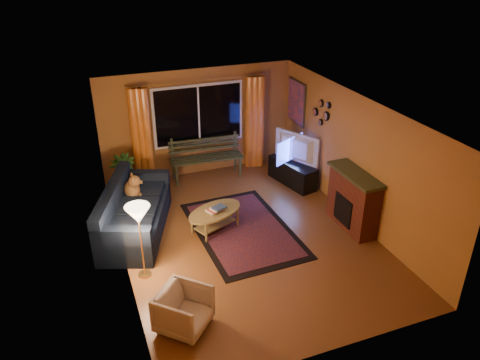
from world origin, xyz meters
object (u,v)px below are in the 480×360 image
object	(u,v)px
bench	(207,168)
tv_console	(292,173)
armchair	(184,308)
coffee_table	(215,220)
sofa	(135,210)
floor_lamp	(141,242)

from	to	relation	value
bench	tv_console	size ratio (longest dim) A/B	1.32
bench	tv_console	world-z (taller)	tv_console
armchair	coffee_table	world-z (taller)	armchair
bench	sofa	world-z (taller)	sofa
sofa	bench	bearing A→B (deg)	62.21
bench	sofa	xyz separation A→B (m)	(-1.94, -1.72, 0.22)
bench	coffee_table	size ratio (longest dim) A/B	1.43
armchair	bench	bearing A→B (deg)	23.03
floor_lamp	armchair	bearing A→B (deg)	-77.00
floor_lamp	tv_console	bearing A→B (deg)	29.18
coffee_table	tv_console	size ratio (longest dim) A/B	0.92
coffee_table	tv_console	distance (m)	2.57
tv_console	armchair	bearing A→B (deg)	-148.06
bench	floor_lamp	xyz separation A→B (m)	(-2.05, -3.09, 0.40)
tv_console	floor_lamp	bearing A→B (deg)	-164.16
armchair	tv_console	size ratio (longest dim) A/B	0.55
sofa	floor_lamp	distance (m)	1.39
sofa	armchair	distance (m)	2.78
armchair	floor_lamp	world-z (taller)	floor_lamp
tv_console	coffee_table	bearing A→B (deg)	-164.98
bench	armchair	distance (m)	4.80
armchair	coffee_table	size ratio (longest dim) A/B	0.60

